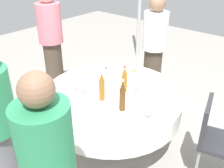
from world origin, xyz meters
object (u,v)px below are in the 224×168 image
at_px(chair_near, 214,135).
at_px(plate_front, 110,79).
at_px(plate_inner, 89,73).
at_px(plate_east, 133,71).
at_px(wine_glass_rear, 74,84).
at_px(person_south, 154,50).
at_px(bottle_amber_north, 102,87).
at_px(wine_glass_near, 138,85).
at_px(wine_glass_north, 148,109).
at_px(bottle_amber_far, 124,80).
at_px(person_right, 52,45).
at_px(wine_glass_outer, 83,86).
at_px(bottle_clear_south, 106,81).
at_px(dining_table, 112,102).
at_px(bottle_brown_right, 122,96).

bearing_deg(chair_near, plate_front, -100.87).
relative_size(plate_inner, chair_near, 0.30).
bearing_deg(plate_east, plate_inner, 134.58).
height_order(wine_glass_rear, plate_front, wine_glass_rear).
bearing_deg(chair_near, person_south, -139.51).
xyz_separation_m(bottle_amber_north, wine_glass_near, (0.33, -0.21, -0.05)).
relative_size(wine_glass_north, wine_glass_rear, 1.07).
height_order(bottle_amber_far, plate_inner, bottle_amber_far).
distance_m(wine_glass_near, person_right, 1.63).
bearing_deg(plate_front, wine_glass_outer, -176.35).
height_order(bottle_clear_south, plate_inner, bottle_clear_south).
relative_size(bottle_amber_far, wine_glass_rear, 2.31).
xyz_separation_m(wine_glass_outer, plate_east, (0.79, -0.06, -0.10)).
relative_size(bottle_amber_far, wine_glass_outer, 1.94).
bearing_deg(wine_glass_north, chair_near, -46.71).
distance_m(bottle_amber_far, bottle_clear_south, 0.19).
bearing_deg(dining_table, bottle_amber_north, -169.84).
xyz_separation_m(plate_east, chair_near, (-0.23, -1.16, -0.23)).
distance_m(plate_front, person_right, 1.19).
bearing_deg(plate_inner, wine_glass_rear, -154.39).
distance_m(person_south, person_right, 1.47).
bearing_deg(bottle_clear_south, person_right, 76.84).
xyz_separation_m(plate_inner, plate_east, (0.39, -0.39, 0.00)).
distance_m(wine_glass_near, plate_front, 0.46).
bearing_deg(bottle_amber_far, chair_near, -77.40).
bearing_deg(plate_front, wine_glass_near, -97.58).
bearing_deg(bottle_brown_right, wine_glass_rear, 96.18).
distance_m(wine_glass_north, person_right, 2.01).
xyz_separation_m(dining_table, person_right, (0.27, 1.38, 0.28)).
xyz_separation_m(bottle_amber_far, wine_glass_rear, (-0.35, 0.41, -0.05)).
relative_size(bottle_amber_north, wine_glass_north, 2.29).
height_order(wine_glass_outer, person_south, person_south).
distance_m(wine_glass_north, plate_inner, 1.12).
relative_size(wine_glass_rear, plate_east, 0.54).
bearing_deg(bottle_brown_right, bottle_clear_south, 65.19).
height_order(wine_glass_north, plate_east, wine_glass_north).
xyz_separation_m(bottle_clear_south, wine_glass_outer, (-0.22, 0.13, -0.02)).
distance_m(dining_table, bottle_brown_right, 0.48).
xyz_separation_m(bottle_amber_far, bottle_amber_north, (-0.28, 0.07, 0.01)).
relative_size(dining_table, person_right, 0.92).
relative_size(bottle_amber_north, person_right, 0.19).
xyz_separation_m(dining_table, wine_glass_rear, (-0.27, 0.30, 0.24)).
xyz_separation_m(bottle_brown_right, person_south, (1.36, 0.52, -0.07)).
bearing_deg(wine_glass_rear, bottle_amber_far, -49.02).
distance_m(plate_front, plate_inner, 0.30).
relative_size(bottle_clear_south, plate_east, 1.19).
bearing_deg(plate_east, wine_glass_outer, 175.36).
relative_size(plate_front, plate_inner, 0.83).
bearing_deg(chair_near, plate_east, -116.76).
bearing_deg(person_south, wine_glass_north, -69.45).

